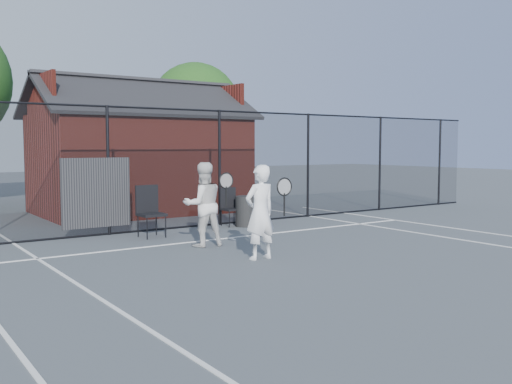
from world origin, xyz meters
TOP-DOWN VIEW (x-y plane):
  - ground at (0.00, 0.00)m, footprint 80.00×80.00m
  - court_lines at (0.00, -1.32)m, footprint 11.02×18.00m
  - fence at (-0.30, 5.00)m, footprint 22.04×3.00m
  - clubhouse at (0.50, 9.00)m, footprint 6.50×4.36m
  - tree_right at (5.50, 14.50)m, footprint 3.97×3.97m
  - player_front at (-0.75, 0.66)m, footprint 0.79×0.59m
  - player_back at (-0.94, 2.44)m, footprint 0.99×0.79m
  - chair_left at (-1.34, 4.10)m, footprint 0.57×0.59m
  - chair_right at (1.12, 4.60)m, footprint 0.47×0.49m
  - waste_bin at (1.40, 4.36)m, footprint 0.65×0.65m

SIDE VIEW (x-z plane):
  - ground at x=0.00m, z-range 0.00..0.00m
  - court_lines at x=0.00m, z-range 0.00..0.01m
  - waste_bin at x=1.40m, z-range 0.00..0.78m
  - chair_right at x=1.12m, z-range 0.00..0.97m
  - chair_left at x=-1.34m, z-range 0.00..1.15m
  - player_front at x=-0.75m, z-range 0.00..1.73m
  - player_back at x=-0.94m, z-range 0.00..1.74m
  - fence at x=-0.30m, z-range -0.05..2.95m
  - clubhouse at x=0.50m, z-range -0.49..3.70m
  - tree_right at x=5.50m, z-range 0.86..6.56m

